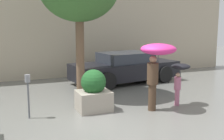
{
  "coord_description": "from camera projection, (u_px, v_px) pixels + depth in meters",
  "views": [
    {
      "loc": [
        -2.62,
        -6.33,
        2.46
      ],
      "look_at": [
        0.58,
        1.6,
        1.05
      ],
      "focal_mm": 45.0,
      "sensor_mm": 36.0,
      "label": 1
    }
  ],
  "objects": [
    {
      "name": "parking_meter",
      "position": [
        28.0,
        87.0,
        7.26
      ],
      "size": [
        0.14,
        0.14,
        1.17
      ],
      "color": "#595B60",
      "rests_on": "ground"
    },
    {
      "name": "building_facade",
      "position": [
        59.0,
        12.0,
        12.61
      ],
      "size": [
        18.0,
        0.3,
        6.0
      ],
      "color": "#B7A88E",
      "rests_on": "ground"
    },
    {
      "name": "person_adult",
      "position": [
        157.0,
        57.0,
        7.84
      ],
      "size": [
        1.0,
        1.0,
        1.92
      ],
      "rotation": [
        0.0,
        0.0,
        -0.31
      ],
      "color": "#473323",
      "rests_on": "ground"
    },
    {
      "name": "ground_plane",
      "position": [
        114.0,
        121.0,
        7.16
      ],
      "size": [
        40.0,
        40.0,
        0.0
      ],
      "primitive_type": "plane",
      "color": "slate"
    },
    {
      "name": "person_child",
      "position": [
        180.0,
        73.0,
        8.45
      ],
      "size": [
        0.57,
        0.57,
        1.28
      ],
      "rotation": [
        0.0,
        0.0,
        0.02
      ],
      "color": "#B76684",
      "rests_on": "ground"
    },
    {
      "name": "parked_car_near",
      "position": [
        125.0,
        68.0,
        11.86
      ],
      "size": [
        4.75,
        2.56,
        1.28
      ],
      "rotation": [
        0.0,
        0.0,
        1.72
      ],
      "color": "black",
      "rests_on": "ground"
    },
    {
      "name": "planter_box",
      "position": [
        94.0,
        92.0,
        7.98
      ],
      "size": [
        0.93,
        0.79,
        1.19
      ],
      "color": "#9E9384",
      "rests_on": "ground"
    }
  ]
}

